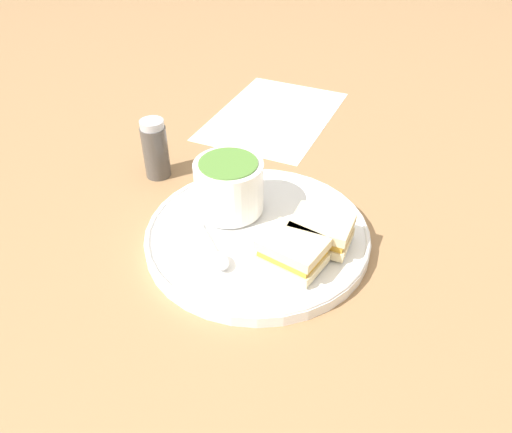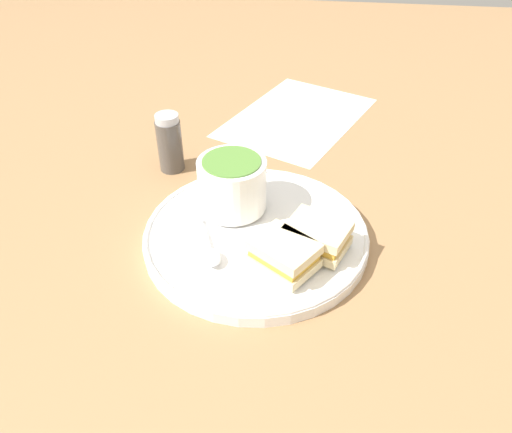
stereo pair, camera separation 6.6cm
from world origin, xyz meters
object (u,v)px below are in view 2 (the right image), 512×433
Objects in this scene: spoon at (211,254)px; sandwich_half_near at (284,254)px; salt_shaker at (170,143)px; sandwich_half_far at (317,236)px; soup_bowl at (232,184)px.

spoon is 0.09m from sandwich_half_near.
sandwich_half_far is at bearing 142.37° from salt_shaker.
soup_bowl is 0.11m from spoon.
soup_bowl is 0.17m from salt_shaker.
sandwich_half_near is (-0.09, 0.00, 0.01)m from spoon.
spoon is 0.14m from sandwich_half_far.
soup_bowl is 1.03× the size of sandwich_half_far.
sandwich_half_near is at bearing 63.97° from spoon.
salt_shaker reaches higher than sandwich_half_near.
sandwich_half_near is at bearing 126.30° from soup_bowl.
salt_shaker is at bearing -43.47° from soup_bowl.
soup_bowl is 0.98× the size of salt_shaker.
sandwich_half_near is 0.31m from salt_shaker.
salt_shaker is at bearing -48.11° from sandwich_half_near.
salt_shaker is (0.24, -0.19, 0.01)m from sandwich_half_far.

